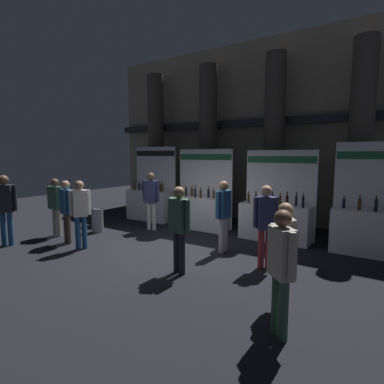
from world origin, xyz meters
TOP-DOWN VIEW (x-y plane):
  - ground_plane at (0.00, 0.00)m, footprint 24.00×24.00m
  - hall_colonnade at (-0.00, 4.20)m, footprint 11.20×1.23m
  - exhibitor_booth_0 at (-2.73, 2.40)m, footprint 1.74×0.73m
  - exhibitor_booth_1 at (-0.62, 2.29)m, footprint 1.89×0.66m
  - exhibitor_booth_2 at (1.75, 2.25)m, footprint 1.91×0.66m
  - exhibitor_booth_3 at (4.02, 2.26)m, footprint 1.85×0.66m
  - trash_bin at (-2.90, 0.24)m, footprint 0.33×0.33m
  - visitor_0 at (-2.59, -0.97)m, footprint 0.50×0.32m
  - visitor_1 at (1.08, 0.60)m, footprint 0.23×0.52m
  - visitor_2 at (-1.74, 1.30)m, footprint 0.51×0.30m
  - visitor_3 at (2.26, 0.13)m, footprint 0.42×0.40m
  - visitor_4 at (3.26, -2.03)m, footprint 0.41×0.40m
  - visitor_5 at (-1.87, -1.09)m, footprint 0.35×0.44m
  - visitor_6 at (-3.67, -1.93)m, footprint 0.48×0.44m
  - visitor_7 at (-3.47, -0.69)m, footprint 0.55×0.27m
  - visitor_8 at (1.00, -1.04)m, footprint 0.52×0.30m
  - visitor_9 at (3.08, -1.32)m, footprint 0.39×0.51m

SIDE VIEW (x-z plane):
  - ground_plane at x=0.00m, z-range 0.00..0.00m
  - trash_bin at x=-2.90m, z-range 0.00..0.69m
  - exhibitor_booth_2 at x=1.75m, z-range -0.60..1.79m
  - exhibitor_booth_1 at x=-0.62m, z-range -0.61..1.82m
  - exhibitor_booth_3 at x=4.02m, z-range -0.65..1.91m
  - exhibitor_booth_0 at x=-2.73m, z-range -0.63..1.90m
  - visitor_9 at x=3.08m, z-range 0.14..1.73m
  - visitor_4 at x=3.26m, z-range 0.14..1.75m
  - visitor_0 at x=-2.59m, z-range 0.14..1.76m
  - visitor_7 at x=-3.47m, z-range 0.15..1.76m
  - visitor_5 at x=-1.87m, z-range 0.14..1.79m
  - visitor_1 at x=1.08m, z-range 0.14..1.81m
  - visitor_3 at x=2.26m, z-range 0.15..1.82m
  - visitor_8 at x=1.00m, z-range 0.15..1.83m
  - visitor_2 at x=-1.74m, z-range 0.16..1.89m
  - visitor_6 at x=-3.67m, z-range 0.19..1.95m
  - hall_colonnade at x=0.00m, z-range -0.11..5.90m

